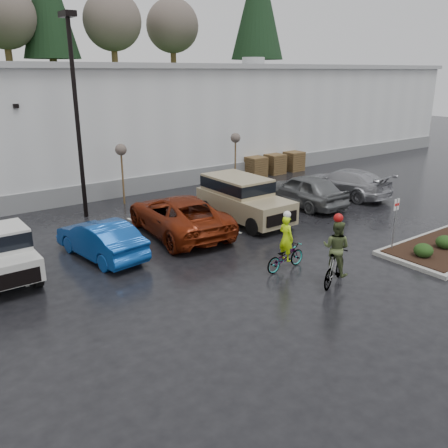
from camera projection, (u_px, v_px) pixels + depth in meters
ground at (329, 278)px, 16.25m from camera, size 120.00×120.00×0.00m
warehouse at (84, 119)px, 31.92m from camera, size 60.50×15.50×7.20m
wooded_ridge at (3, 108)px, 49.69m from camera, size 80.00×25.00×6.00m
lamppost at (75, 96)px, 21.39m from camera, size 0.50×1.00×9.22m
sapling_mid at (121, 153)px, 24.49m from camera, size 0.60×0.60×3.20m
sapling_east at (235, 141)px, 28.74m from camera, size 0.60×0.60×3.20m
pallet_stack_a at (256, 167)px, 31.55m from camera, size 1.20×1.20×1.35m
pallet_stack_b at (275, 164)px, 32.51m from camera, size 1.20×1.20×1.35m
pallet_stack_c at (293, 161)px, 33.53m from camera, size 1.20×1.20×1.35m
shrub_a at (423, 250)px, 17.63m from camera, size 0.70×0.70×0.52m
shrub_b at (445, 242)px, 18.48m from camera, size 0.70×0.70×0.52m
fire_lane_sign at (395, 218)px, 18.12m from camera, size 0.30×0.05×2.20m
car_blue at (101, 239)px, 17.90m from camera, size 2.12×4.55×1.44m
car_red at (178, 215)px, 20.48m from camera, size 3.42×6.35×1.69m
suv_tan at (245, 200)px, 22.08m from camera, size 2.20×5.10×2.06m
car_grey at (304, 190)px, 24.72m from camera, size 2.11×5.02×1.70m
car_far_silver at (345, 182)px, 26.71m from camera, size 2.57×5.49×1.55m
cyclist_hivis at (286, 251)px, 16.80m from camera, size 1.83×0.74×2.18m
cyclist_olive at (335, 259)px, 15.58m from camera, size 1.95×1.24×2.45m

